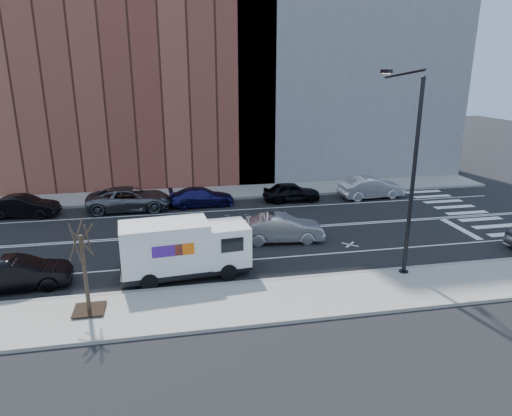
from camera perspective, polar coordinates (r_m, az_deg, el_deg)
name	(u,v)px	position (r m, az deg, el deg)	size (l,w,h in m)	color
ground	(234,232)	(27.28, -2.77, -2.98)	(120.00, 120.00, 0.00)	black
sidewalk_near	(265,301)	(19.33, 1.10, -11.57)	(44.00, 3.60, 0.15)	gray
sidewalk_far	(218,193)	(35.60, -4.82, 1.91)	(44.00, 3.60, 0.15)	gray
curb_near	(256,282)	(20.89, 0.05, -9.23)	(44.00, 0.25, 0.17)	gray
curb_far	(220,199)	(33.87, -4.49, 1.14)	(44.00, 0.25, 0.17)	gray
crosswalk	(473,216)	(33.39, 25.53, -0.89)	(3.00, 14.00, 0.01)	white
road_markings	(234,232)	(27.28, -2.77, -2.97)	(40.00, 8.60, 0.01)	white
bldg_brick	(107,47)	(41.26, -18.09, 18.57)	(26.00, 10.00, 22.00)	brown
bldg_concrete	(341,25)	(44.00, 10.55, 21.56)	(20.00, 10.00, 26.00)	slate
streetlight	(409,167)	(21.71, 18.53, 4.86)	(0.44, 4.02, 9.34)	black
street_tree	(86,281)	(19.03, -20.49, -8.57)	(1.20, 1.20, 3.75)	black
fedex_van	(184,248)	(21.31, -8.96, -4.96)	(6.09, 2.56, 2.71)	black
far_parked_b	(24,206)	(33.41, -27.04, 0.19)	(1.51, 4.34, 1.43)	black
far_parked_c	(130,199)	(32.34, -15.46, 1.11)	(2.64, 5.72, 1.59)	#56585F
far_parked_d	(202,197)	(32.40, -6.81, 1.39)	(1.85, 4.55, 1.32)	#17164F
far_parked_e	(292,192)	(33.42, 4.46, 2.03)	(1.66, 4.13, 1.41)	black
far_parked_f	(371,188)	(35.24, 14.21, 2.50)	(1.69, 4.84, 1.59)	silver
driving_sedan	(282,228)	(25.57, 3.24, -2.56)	(1.62, 4.64, 1.53)	#A8A8AD
near_parked_rear_a	(19,274)	(22.71, -27.55, -7.30)	(1.52, 4.36, 1.44)	black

